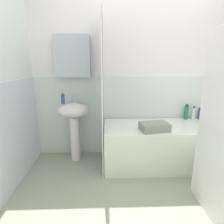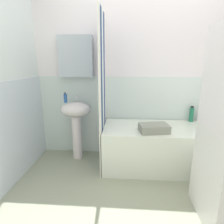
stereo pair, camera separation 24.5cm
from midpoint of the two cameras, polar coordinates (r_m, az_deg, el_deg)
The scene contains 11 objects.
ground_plane at distance 2.10m, azimuth 14.86°, elevation -28.02°, with size 4.80×5.60×0.04m, color #969C82.
wall_back_tiled at distance 2.81m, azimuth 10.59°, elevation 9.34°, with size 3.60×0.18×2.40m.
sink at distance 2.72m, azimuth -8.40°, elevation -1.82°, with size 0.44×0.34×0.85m.
faucet at distance 2.73m, azimuth -8.26°, elevation 4.47°, with size 0.03×0.12×0.12m.
soap_dispenser at distance 2.67m, azimuth -11.51°, elevation 4.19°, with size 0.05×0.05×0.15m.
bathtub at distance 2.70m, azimuth 17.23°, elevation -10.22°, with size 1.54×0.70×0.57m, color white.
shower_curtain at distance 2.42m, azimuth 0.08°, elevation 5.42°, with size 0.01×0.70×2.00m.
shampoo_bottle at distance 3.07m, azimuth 28.82°, elevation -1.18°, with size 0.05×0.05×0.17m.
lotion_bottle at distance 3.00m, azimuth 27.22°, elevation -1.03°, with size 0.05×0.05×0.20m.
conditioner_bottle at distance 2.97m, azimuth 25.31°, elevation -0.67°, with size 0.06×0.06×0.23m.
towel_folded at distance 2.39m, azimuth 15.57°, elevation -4.83°, with size 0.35×0.23×0.10m, color gray.
Camera 2 is at (-0.25, -1.51, 1.40)m, focal length 29.96 mm.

